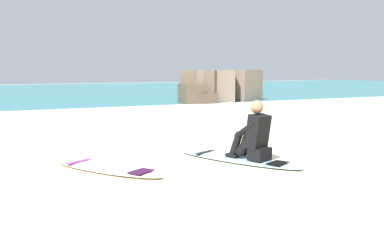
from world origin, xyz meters
The scene contains 7 objects.
ground_plane centered at (0.00, 0.00, 0.00)m, with size 80.00×80.00×0.00m, color beige.
sea centered at (0.00, 22.38, 0.05)m, with size 80.00×28.00×0.10m, color teal.
breaking_foam centered at (0.00, 8.68, 0.06)m, with size 80.00×0.90×0.11m, color white.
surfboard_main centered at (0.48, -0.59, 0.04)m, with size 1.46×2.36×0.08m.
surfer_seated centered at (0.61, -0.87, 0.44)m, with size 0.54×0.77×0.95m.
surfboard_spare_near centered at (-1.63, -0.31, 0.04)m, with size 1.52×2.04×0.08m.
rock_outcrop_distant centered at (5.99, 9.94, 0.67)m, with size 4.21×2.11×1.48m.
Camera 1 is at (-3.29, -6.60, 1.51)m, focal length 40.72 mm.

